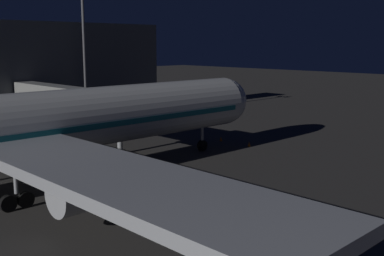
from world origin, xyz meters
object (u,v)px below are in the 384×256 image
jet_bridge (78,99)px  traffic_cone_nose_port (249,144)px  apron_floodlight_mast (84,48)px  traffic_cone_nose_starboard (221,139)px

jet_bridge → traffic_cone_nose_port: bearing=-140.3°
traffic_cone_nose_port → apron_floodlight_mast: bearing=8.8°
traffic_cone_nose_port → traffic_cone_nose_starboard: (4.40, 0.00, 0.00)m
jet_bridge → apron_floodlight_mast: 16.03m
jet_bridge → traffic_cone_nose_port: 20.84m
traffic_cone_nose_starboard → apron_floodlight_mast: bearing=10.4°
jet_bridge → apron_floodlight_mast: size_ratio=1.30×
jet_bridge → traffic_cone_nose_starboard: bearing=-130.8°
traffic_cone_nose_port → traffic_cone_nose_starboard: 4.40m
jet_bridge → traffic_cone_nose_starboard: size_ratio=45.86×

